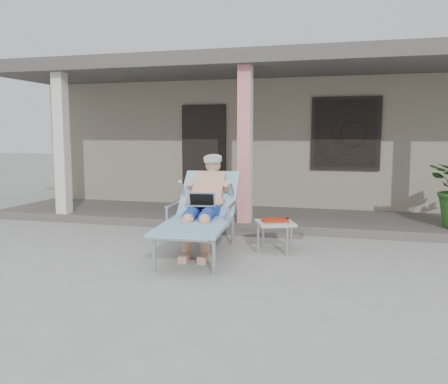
% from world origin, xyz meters
% --- Properties ---
extents(ground, '(60.00, 60.00, 0.00)m').
position_xyz_m(ground, '(0.00, 0.00, 0.00)').
color(ground, '#9E9E99').
rests_on(ground, ground).
extents(house, '(10.40, 5.40, 3.30)m').
position_xyz_m(house, '(0.00, 6.50, 1.67)').
color(house, gray).
rests_on(house, ground).
extents(porch_deck, '(10.00, 2.00, 0.15)m').
position_xyz_m(porch_deck, '(0.00, 3.00, 0.07)').
color(porch_deck, '#605B56').
rests_on(porch_deck, ground).
extents(porch_overhang, '(10.00, 2.30, 2.85)m').
position_xyz_m(porch_overhang, '(0.00, 2.95, 2.79)').
color(porch_overhang, silver).
rests_on(porch_overhang, porch_deck).
extents(porch_step, '(2.00, 0.30, 0.07)m').
position_xyz_m(porch_step, '(0.00, 1.85, 0.04)').
color(porch_step, '#605B56').
rests_on(porch_step, ground).
extents(lounger, '(1.04, 2.26, 1.43)m').
position_xyz_m(lounger, '(-0.26, 0.61, 0.88)').
color(lounger, '#B7B7BC').
rests_on(lounger, ground).
extents(side_table, '(0.66, 0.66, 0.45)m').
position_xyz_m(side_table, '(0.72, 0.87, 0.38)').
color(side_table, beige).
rests_on(side_table, ground).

